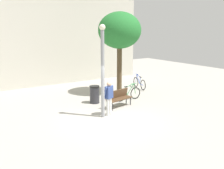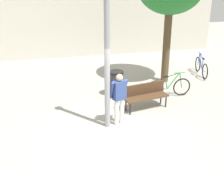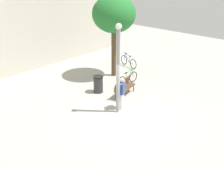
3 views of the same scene
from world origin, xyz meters
TOP-DOWN VIEW (x-y plane):
  - ground_plane at (0.00, 0.00)m, footprint 36.00×36.00m
  - building_facade at (0.00, 9.82)m, footprint 16.28×2.00m
  - lamppost at (-0.08, 0.61)m, footprint 0.28×0.28m
  - person_by_lamppost at (0.31, 0.68)m, footprint 0.63×0.42m
  - park_bench at (1.49, 1.57)m, footprint 1.66×0.77m
  - plaza_tree at (3.26, 3.99)m, footprint 2.69×2.69m
  - bicycle_green at (2.72, 2.33)m, footprint 1.81×0.09m
  - bicycle_blue at (5.24, 4.37)m, footprint 0.43×1.78m
  - trash_bin at (0.79, 2.91)m, footprint 0.57×0.57m

SIDE VIEW (x-z plane):
  - ground_plane at x=0.00m, z-range 0.00..0.00m
  - bicycle_green at x=2.72m, z-range -0.10..0.87m
  - bicycle_blue at x=5.24m, z-range -0.10..0.87m
  - trash_bin at x=0.79m, z-range 0.00..1.00m
  - park_bench at x=1.49m, z-range 0.08..1.01m
  - person_by_lamppost at x=0.31m, z-range 0.13..1.80m
  - lamppost at x=-0.08m, z-range 0.22..4.58m
  - building_facade at x=0.00m, z-range 0.00..6.43m
  - plaza_tree at x=3.26m, z-range 1.40..6.57m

